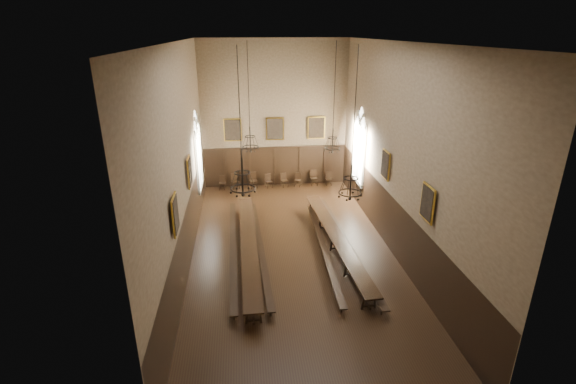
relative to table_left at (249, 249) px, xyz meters
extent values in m
cube|color=black|center=(1.96, 0.17, -0.40)|extent=(9.00, 18.00, 0.02)
cube|color=black|center=(1.96, 0.17, 8.62)|extent=(9.00, 18.00, 0.02)
cube|color=#806A4F|center=(1.96, 9.18, 4.11)|extent=(9.00, 0.02, 9.00)
cube|color=#806A4F|center=(1.96, -8.84, 4.11)|extent=(9.00, 0.02, 9.00)
cube|color=#806A4F|center=(-2.55, 0.17, 4.11)|extent=(0.02, 18.00, 9.00)
cube|color=#806A4F|center=(6.47, 0.17, 4.11)|extent=(0.02, 18.00, 9.00)
cube|color=black|center=(0.00, 0.00, 0.36)|extent=(0.77, 10.02, 0.07)
cube|color=black|center=(3.95, 0.15, 0.33)|extent=(1.20, 9.65, 0.07)
cube|color=black|center=(-0.69, 0.29, 0.03)|extent=(0.43, 9.83, 0.05)
cube|color=black|center=(0.50, 0.25, 0.02)|extent=(0.59, 9.59, 0.05)
cube|color=black|center=(3.31, -0.10, -0.01)|extent=(0.59, 9.07, 0.05)
cube|color=black|center=(4.41, 0.11, 0.04)|extent=(0.60, 10.14, 0.05)
cube|color=black|center=(-1.45, 8.63, 0.03)|extent=(0.43, 0.43, 0.05)
cube|color=black|center=(-1.45, 8.79, 0.26)|extent=(0.39, 0.08, 0.46)
cube|color=black|center=(-0.62, 8.69, 0.07)|extent=(0.55, 0.55, 0.05)
cube|color=black|center=(-0.62, 8.88, 0.33)|extent=(0.42, 0.18, 0.51)
cube|color=black|center=(0.52, 8.71, 0.08)|extent=(0.51, 0.51, 0.05)
cube|color=black|center=(0.52, 8.90, 0.35)|extent=(0.44, 0.11, 0.53)
cube|color=black|center=(1.48, 8.63, 0.02)|extent=(0.48, 0.48, 0.05)
cube|color=black|center=(1.48, 8.80, 0.25)|extent=(0.38, 0.15, 0.46)
cube|color=black|center=(2.50, 8.62, 0.04)|extent=(0.50, 0.50, 0.05)
cube|color=black|center=(2.50, 8.80, 0.27)|extent=(0.39, 0.16, 0.47)
cube|color=black|center=(3.34, 8.63, 0.02)|extent=(0.49, 0.49, 0.05)
cube|color=black|center=(3.34, 8.80, 0.25)|extent=(0.37, 0.16, 0.45)
cube|color=black|center=(4.42, 8.75, 0.07)|extent=(0.46, 0.46, 0.05)
cube|color=black|center=(4.42, 8.94, 0.33)|extent=(0.43, 0.07, 0.52)
cube|color=black|center=(5.39, 8.63, 0.02)|extent=(0.39, 0.39, 0.05)
cube|color=black|center=(5.39, 8.80, 0.24)|extent=(0.38, 0.05, 0.45)
cylinder|color=black|center=(0.28, 2.73, 6.74)|extent=(0.03, 0.03, 3.74)
torus|color=black|center=(0.28, 2.73, 3.90)|extent=(0.78, 0.78, 0.05)
torus|color=black|center=(0.28, 2.73, 4.41)|extent=(0.50, 0.50, 0.04)
cylinder|color=black|center=(0.28, 2.73, 4.32)|extent=(0.06, 0.06, 1.11)
cylinder|color=black|center=(4.14, 2.52, 6.67)|extent=(0.03, 0.03, 3.87)
torus|color=black|center=(4.14, 2.52, 3.80)|extent=(0.76, 0.76, 0.04)
torus|color=black|center=(4.14, 2.52, 4.29)|extent=(0.48, 0.48, 0.04)
cylinder|color=black|center=(4.14, 2.52, 4.20)|extent=(0.05, 0.05, 1.07)
cylinder|color=black|center=(-0.15, -2.64, 6.80)|extent=(0.03, 0.03, 3.63)
torus|color=black|center=(-0.15, -2.64, 3.88)|extent=(0.89, 0.89, 0.05)
torus|color=black|center=(-0.15, -2.64, 4.46)|extent=(0.57, 0.57, 0.04)
cylinder|color=black|center=(-0.15, -2.64, 4.35)|extent=(0.06, 0.06, 1.26)
cylinder|color=black|center=(3.73, -2.50, 6.59)|extent=(0.03, 0.03, 4.05)
torus|color=black|center=(3.73, -2.50, 3.49)|extent=(0.87, 0.87, 0.05)
torus|color=black|center=(3.73, -2.50, 4.05)|extent=(0.55, 0.55, 0.04)
cylinder|color=black|center=(3.73, -2.50, 3.95)|extent=(0.06, 0.06, 1.22)
cube|color=gold|center=(-0.64, 9.05, 3.31)|extent=(1.10, 0.12, 1.40)
cube|color=black|center=(-0.64, 9.05, 3.31)|extent=(0.98, 0.02, 1.28)
cube|color=gold|center=(1.96, 9.05, 3.31)|extent=(1.10, 0.12, 1.40)
cube|color=black|center=(1.96, 9.05, 3.31)|extent=(0.98, 0.02, 1.28)
cube|color=gold|center=(4.56, 9.05, 3.31)|extent=(1.10, 0.12, 1.40)
cube|color=black|center=(4.56, 9.05, 3.31)|extent=(0.98, 0.02, 1.28)
cube|color=gold|center=(-2.42, 1.17, 3.31)|extent=(0.12, 1.00, 1.30)
cube|color=black|center=(-2.42, 1.17, 3.31)|extent=(0.02, 0.88, 1.18)
cube|color=gold|center=(-2.42, -3.33, 3.31)|extent=(0.12, 1.00, 1.30)
cube|color=black|center=(-2.42, -3.33, 3.31)|extent=(0.02, 0.88, 1.18)
cube|color=gold|center=(6.34, 1.17, 3.31)|extent=(0.12, 1.00, 1.30)
cube|color=black|center=(6.34, 1.17, 3.31)|extent=(0.02, 0.88, 1.18)
cube|color=gold|center=(6.34, -3.33, 3.31)|extent=(0.12, 1.00, 1.30)
cube|color=black|center=(6.34, -3.33, 3.31)|extent=(0.02, 0.88, 1.18)
camera|label=1|loc=(-0.12, -16.28, 9.05)|focal=26.00mm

